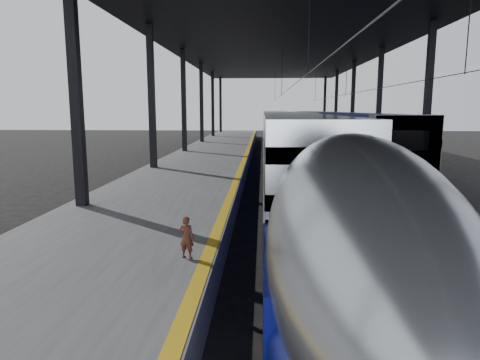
{
  "coord_description": "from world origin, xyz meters",
  "views": [
    {
      "loc": [
        0.54,
        -9.44,
        4.34
      ],
      "look_at": [
        -0.21,
        4.69,
        2.0
      ],
      "focal_mm": 32.0,
      "sensor_mm": 36.0,
      "label": 1
    }
  ],
  "objects": [
    {
      "name": "canopy",
      "position": [
        1.9,
        20.0,
        9.12
      ],
      "size": [
        18.0,
        75.0,
        9.47
      ],
      "color": "black",
      "rests_on": "ground"
    },
    {
      "name": "second_train",
      "position": [
        7.0,
        37.24,
        2.08
      ],
      "size": [
        2.98,
        56.05,
        4.11
      ],
      "color": "navy",
      "rests_on": "ground"
    },
    {
      "name": "yellow_strip",
      "position": [
        -0.7,
        20.0,
        1.0
      ],
      "size": [
        0.3,
        80.0,
        0.01
      ],
      "primitive_type": "cube",
      "color": "gold",
      "rests_on": "platform"
    },
    {
      "name": "tgv_train",
      "position": [
        2.0,
        24.68,
        1.93
      ],
      "size": [
        2.87,
        65.2,
        4.12
      ],
      "color": "#B8BBC0",
      "rests_on": "ground"
    },
    {
      "name": "platform",
      "position": [
        -3.5,
        20.0,
        0.5
      ],
      "size": [
        6.0,
        80.0,
        1.0
      ],
      "primitive_type": "cube",
      "color": "#4C4C4F",
      "rests_on": "ground"
    },
    {
      "name": "child",
      "position": [
        -1.16,
        -0.21,
        1.49
      ],
      "size": [
        0.4,
        0.31,
        0.98
      ],
      "primitive_type": "imported",
      "rotation": [
        0.0,
        0.0,
        2.9
      ],
      "color": "#4D2619",
      "rests_on": "platform"
    },
    {
      "name": "ground",
      "position": [
        0.0,
        0.0,
        0.0
      ],
      "size": [
        160.0,
        160.0,
        0.0
      ],
      "primitive_type": "plane",
      "color": "black",
      "rests_on": "ground"
    },
    {
      "name": "rails",
      "position": [
        4.5,
        20.0,
        0.08
      ],
      "size": [
        6.52,
        80.0,
        0.16
      ],
      "color": "slate",
      "rests_on": "ground"
    }
  ]
}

